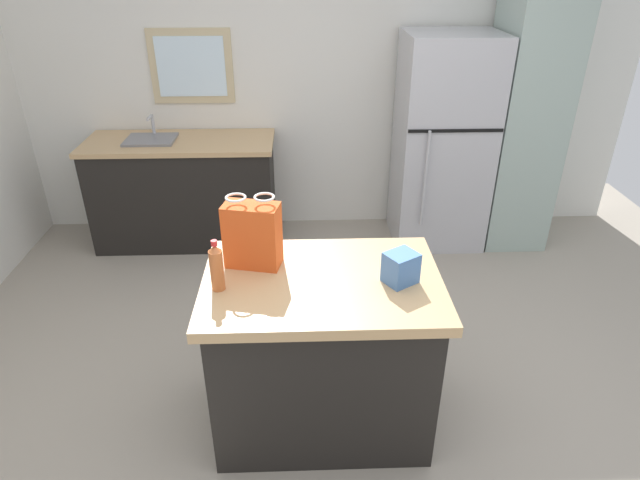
{
  "coord_description": "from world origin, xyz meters",
  "views": [
    {
      "loc": [
        -0.23,
        -2.28,
        2.32
      ],
      "look_at": [
        -0.14,
        0.21,
        0.96
      ],
      "focal_mm": 30.33,
      "sensor_mm": 36.0,
      "label": 1
    }
  ],
  "objects_px": {
    "kitchen_island": "(322,352)",
    "refrigerator": "(443,143)",
    "tall_cabinet": "(526,111)",
    "bottle": "(217,267)",
    "shopping_bag": "(252,235)",
    "small_box": "(401,268)"
  },
  "relations": [
    {
      "from": "kitchen_island",
      "to": "shopping_bag",
      "type": "height_order",
      "value": "shopping_bag"
    },
    {
      "from": "kitchen_island",
      "to": "small_box",
      "type": "relative_size",
      "value": 7.57
    },
    {
      "from": "kitchen_island",
      "to": "refrigerator",
      "type": "relative_size",
      "value": 0.66
    },
    {
      "from": "shopping_bag",
      "to": "bottle",
      "type": "distance_m",
      "value": 0.27
    },
    {
      "from": "bottle",
      "to": "shopping_bag",
      "type": "bearing_deg",
      "value": 55.57
    },
    {
      "from": "tall_cabinet",
      "to": "small_box",
      "type": "xyz_separation_m",
      "value": [
        -1.37,
        -2.14,
        -0.16
      ]
    },
    {
      "from": "shopping_bag",
      "to": "refrigerator",
      "type": "bearing_deg",
      "value": 53.88
    },
    {
      "from": "tall_cabinet",
      "to": "bottle",
      "type": "relative_size",
      "value": 8.91
    },
    {
      "from": "refrigerator",
      "to": "shopping_bag",
      "type": "distance_m",
      "value": 2.43
    },
    {
      "from": "tall_cabinet",
      "to": "kitchen_island",
      "type": "bearing_deg",
      "value": -129.6
    },
    {
      "from": "tall_cabinet",
      "to": "small_box",
      "type": "distance_m",
      "value": 2.55
    },
    {
      "from": "tall_cabinet",
      "to": "bottle",
      "type": "bearing_deg",
      "value": -135.73
    },
    {
      "from": "shopping_bag",
      "to": "small_box",
      "type": "xyz_separation_m",
      "value": [
        0.71,
        -0.19,
        -0.09
      ]
    },
    {
      "from": "shopping_bag",
      "to": "small_box",
      "type": "distance_m",
      "value": 0.74
    },
    {
      "from": "bottle",
      "to": "tall_cabinet",
      "type": "bearing_deg",
      "value": 44.27
    },
    {
      "from": "refrigerator",
      "to": "bottle",
      "type": "relative_size",
      "value": 6.82
    },
    {
      "from": "kitchen_island",
      "to": "small_box",
      "type": "xyz_separation_m",
      "value": [
        0.37,
        -0.04,
        0.53
      ]
    },
    {
      "from": "refrigerator",
      "to": "shopping_bag",
      "type": "height_order",
      "value": "refrigerator"
    },
    {
      "from": "small_box",
      "to": "kitchen_island",
      "type": "bearing_deg",
      "value": 174.32
    },
    {
      "from": "refrigerator",
      "to": "small_box",
      "type": "xyz_separation_m",
      "value": [
        -0.72,
        -2.14,
        0.11
      ]
    },
    {
      "from": "refrigerator",
      "to": "shopping_bag",
      "type": "xyz_separation_m",
      "value": [
        -1.42,
        -1.95,
        0.2
      ]
    },
    {
      "from": "kitchen_island",
      "to": "bottle",
      "type": "xyz_separation_m",
      "value": [
        -0.49,
        -0.07,
        0.57
      ]
    }
  ]
}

